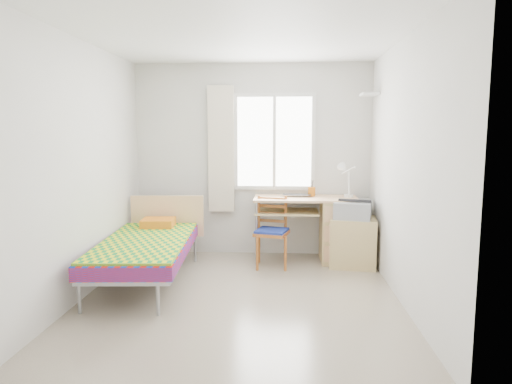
{
  "coord_description": "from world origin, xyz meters",
  "views": [
    {
      "loc": [
        0.43,
        -4.48,
        1.68
      ],
      "look_at": [
        0.12,
        0.55,
        1.02
      ],
      "focal_mm": 32.0,
      "sensor_mm": 36.0,
      "label": 1
    }
  ],
  "objects_px": {
    "desk": "(333,227)",
    "printer": "(353,209)",
    "bed": "(148,245)",
    "chair": "(272,227)",
    "cabinet": "(352,242)"
  },
  "relations": [
    {
      "from": "bed",
      "to": "printer",
      "type": "relative_size",
      "value": 3.41
    },
    {
      "from": "bed",
      "to": "desk",
      "type": "xyz_separation_m",
      "value": [
        2.17,
        0.98,
        0.04
      ]
    },
    {
      "from": "desk",
      "to": "printer",
      "type": "height_order",
      "value": "desk"
    },
    {
      "from": "desk",
      "to": "printer",
      "type": "distance_m",
      "value": 0.4
    },
    {
      "from": "bed",
      "to": "chair",
      "type": "distance_m",
      "value": 1.55
    },
    {
      "from": "bed",
      "to": "printer",
      "type": "bearing_deg",
      "value": 14.37
    },
    {
      "from": "desk",
      "to": "chair",
      "type": "height_order",
      "value": "chair"
    },
    {
      "from": "printer",
      "to": "chair",
      "type": "bearing_deg",
      "value": -162.03
    },
    {
      "from": "printer",
      "to": "bed",
      "type": "bearing_deg",
      "value": -148.69
    },
    {
      "from": "bed",
      "to": "chair",
      "type": "height_order",
      "value": "chair"
    },
    {
      "from": "desk",
      "to": "cabinet",
      "type": "bearing_deg",
      "value": -44.35
    },
    {
      "from": "bed",
      "to": "chair",
      "type": "xyz_separation_m",
      "value": [
        1.38,
        0.7,
        0.08
      ]
    },
    {
      "from": "chair",
      "to": "desk",
      "type": "bearing_deg",
      "value": 34.06
    },
    {
      "from": "bed",
      "to": "cabinet",
      "type": "distance_m",
      "value": 2.51
    },
    {
      "from": "cabinet",
      "to": "chair",
      "type": "bearing_deg",
      "value": -169.08
    }
  ]
}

